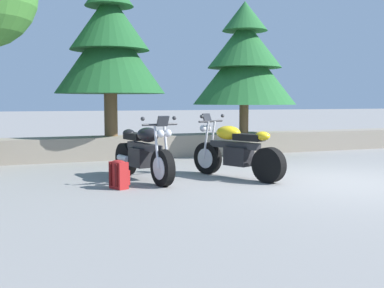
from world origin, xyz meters
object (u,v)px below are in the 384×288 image
at_px(pine_tree_mid_right, 244,61).
at_px(pine_tree_mid_left, 110,43).
at_px(rider_backpack, 119,174).
at_px(motorcycle_black_near_left, 143,153).
at_px(motorcycle_yellow_centre, 236,152).

bearing_deg(pine_tree_mid_right, pine_tree_mid_left, 174.41).
bearing_deg(pine_tree_mid_left, rider_backpack, -99.30).
height_order(rider_backpack, pine_tree_mid_right, pine_tree_mid_right).
relative_size(motorcycle_black_near_left, rider_backpack, 4.36).
bearing_deg(pine_tree_mid_right, rider_backpack, -137.97).
relative_size(motorcycle_black_near_left, motorcycle_yellow_centre, 1.06).
bearing_deg(motorcycle_black_near_left, rider_backpack, -132.48).
height_order(motorcycle_black_near_left, pine_tree_mid_right, pine_tree_mid_right).
height_order(motorcycle_yellow_centre, rider_backpack, motorcycle_yellow_centre).
bearing_deg(rider_backpack, motorcycle_yellow_centre, 7.45).
height_order(pine_tree_mid_left, pine_tree_mid_right, pine_tree_mid_left).
xyz_separation_m(motorcycle_yellow_centre, rider_backpack, (-2.24, -0.29, -0.24)).
distance_m(motorcycle_yellow_centre, pine_tree_mid_left, 4.75).
bearing_deg(pine_tree_mid_left, motorcycle_black_near_left, -91.59).
xyz_separation_m(motorcycle_yellow_centre, pine_tree_mid_right, (1.94, 3.47, 1.98)).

